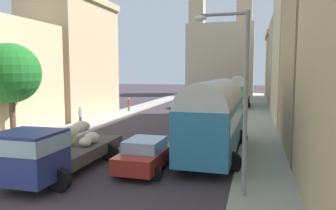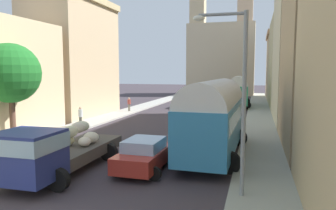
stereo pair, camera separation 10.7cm
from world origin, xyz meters
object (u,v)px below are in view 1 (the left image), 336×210
Objects in this scene: cargo_truck_0 at (54,150)px; streetlamp_near at (238,88)px; parked_bus_1 at (237,90)px; pedestrian_1 at (129,104)px; car_3 at (145,155)px; car_1 at (197,97)px; pedestrian_2 at (80,116)px; car_2 at (202,94)px; car_4 at (212,102)px; car_0 at (184,102)px; parked_bus_0 at (215,114)px; car_5 at (221,97)px.

streetlamp_near is (7.74, -0.17, 2.79)m from cargo_truck_0.
parked_bus_1 is 4.92× the size of pedestrian_1.
car_3 is at bearing 30.20° from cargo_truck_0.
cargo_truck_0 reaches higher than pedestrian_1.
pedestrian_2 is at bearing -102.26° from car_1.
car_2 is 1.02× the size of car_4.
pedestrian_2 reaches higher than car_1.
cargo_truck_0 is 22.41m from pedestrian_1.
car_1 is 33.28m from car_3.
car_2 is 0.64× the size of streetlamp_near.
streetlamp_near is (1.67, -31.02, 1.81)m from parked_bus_1.
car_1 is at bearing 90.14° from cargo_truck_0.
car_4 is (3.12, 28.69, -0.50)m from cargo_truck_0.
car_2 is (-0.25, 14.90, -0.03)m from car_0.
parked_bus_0 is 2.39× the size of car_3.
pedestrian_2 is (0.14, -10.60, 0.06)m from pedestrian_1.
car_4 is 19.48m from pedestrian_2.
car_5 is at bearing 11.13° from car_1.
car_3 reaches higher than car_2.
car_3 is 0.92× the size of car_4.
pedestrian_1 reaches higher than car_2.
streetlamp_near is at bearing -80.91° from car_4.
pedestrian_1 is at bearing 125.78° from parked_bus_0.
parked_bus_0 is at bearing -84.73° from car_5.
car_4 is (-2.95, -2.16, -1.47)m from parked_bus_1.
cargo_truck_0 is at bearing -89.34° from car_2.
parked_bus_1 is at bearing 36.19° from car_4.
parked_bus_1 is 3.94m from car_4.
pedestrian_1 is (-5.36, -13.38, 0.20)m from car_1.
car_4 is 29.41m from streetlamp_near.
car_4 is 7.12m from car_5.
parked_bus_0 is 2.46× the size of car_0.
car_0 is 25.64m from car_3.
car_2 is (-6.72, 36.77, -1.54)m from parked_bus_0.
streetlamp_near reaches higher than pedestrian_2.
car_4 is (3.21, -6.42, -0.02)m from car_1.
car_1 is 36.29m from streetlamp_near.
car_2 is 31.53m from pedestrian_2.
parked_bus_1 reaches higher than car_5.
streetlamp_near is at bearing -73.85° from car_0.
car_0 is 28.88m from streetlamp_near.
car_1 is 7.18m from car_4.
pedestrian_2 is at bearing -115.62° from car_4.
car_0 is 7.72m from car_1.
car_5 is (3.93, -6.49, 0.03)m from car_2.
parked_bus_1 is 1.23× the size of streetlamp_near.
parked_bus_0 is at bearing -77.94° from car_1.
parked_bus_0 is 1.24× the size of cargo_truck_0.
cargo_truck_0 reaches higher than car_0.
parked_bus_0 is 23.42m from car_4.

